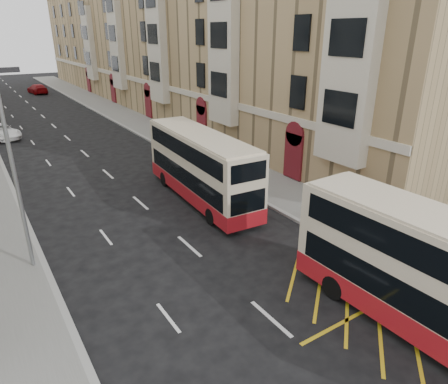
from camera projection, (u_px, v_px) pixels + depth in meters
pavement_right at (164, 135)px, 38.16m from camera, size 4.00×120.00×0.15m
kerb_right at (144, 137)px, 37.15m from camera, size 0.25×120.00×0.15m
kerb_left at (0, 158)px, 31.11m from camera, size 0.25×120.00×0.15m
road_markings at (45, 118)px, 45.82m from camera, size 10.00×110.00×0.01m
terrace_right at (158, 45)px, 50.77m from camera, size 10.75×79.00×15.25m
guard_railing at (354, 232)px, 18.13m from camera, size 0.06×6.56×1.01m
street_lamp_near at (14, 164)px, 15.22m from camera, size 0.93×0.18×8.00m
double_decker_front at (446, 284)px, 12.26m from camera, size 2.61×10.44×4.15m
double_decker_rear at (201, 167)px, 22.98m from camera, size 2.90×10.22×4.03m
pedestrian_far at (361, 213)px, 19.65m from camera, size 1.03×0.96×1.70m
white_van at (0, 132)px, 36.70m from camera, size 3.69×5.31×1.35m
car_red at (37, 89)px, 63.00m from camera, size 2.68×5.25×1.46m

